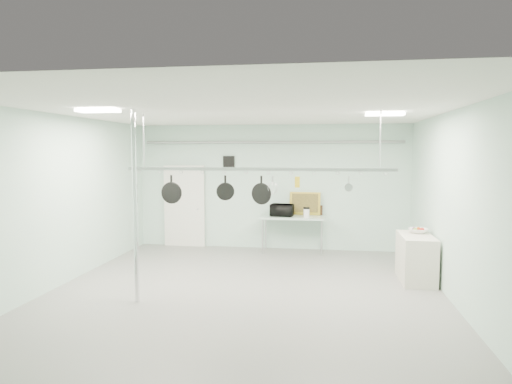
% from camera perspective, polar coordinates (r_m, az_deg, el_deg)
% --- Properties ---
extents(floor, '(8.00, 8.00, 0.00)m').
position_cam_1_polar(floor, '(8.18, -1.57, -12.79)').
color(floor, gray).
rests_on(floor, ground).
extents(ceiling, '(7.00, 8.00, 0.02)m').
position_cam_1_polar(ceiling, '(7.82, -1.63, 10.06)').
color(ceiling, silver).
rests_on(ceiling, back_wall).
extents(back_wall, '(7.00, 0.02, 3.20)m').
position_cam_1_polar(back_wall, '(11.77, 1.86, 0.63)').
color(back_wall, silver).
rests_on(back_wall, floor).
extents(right_wall, '(0.02, 8.00, 3.20)m').
position_cam_1_polar(right_wall, '(8.00, 23.84, -1.89)').
color(right_wall, silver).
rests_on(right_wall, floor).
extents(door, '(1.10, 0.10, 2.20)m').
position_cam_1_polar(door, '(12.26, -8.91, -1.83)').
color(door, silver).
rests_on(door, floor).
extents(wall_vent, '(0.30, 0.04, 0.30)m').
position_cam_1_polar(wall_vent, '(11.90, -3.42, 3.80)').
color(wall_vent, black).
rests_on(wall_vent, back_wall).
extents(conduit_pipe, '(6.60, 0.07, 0.07)m').
position_cam_1_polar(conduit_pipe, '(11.65, 1.83, 6.24)').
color(conduit_pipe, gray).
rests_on(conduit_pipe, back_wall).
extents(chrome_pole, '(0.08, 0.08, 3.20)m').
position_cam_1_polar(chrome_pole, '(7.76, -14.86, -1.82)').
color(chrome_pole, silver).
rests_on(chrome_pole, floor).
extents(prep_table, '(1.60, 0.70, 0.91)m').
position_cam_1_polar(prep_table, '(11.42, 4.62, -3.40)').
color(prep_table, '#A4C1B1').
rests_on(prep_table, floor).
extents(side_cabinet, '(0.60, 1.20, 0.90)m').
position_cam_1_polar(side_cabinet, '(9.46, 19.35, -7.79)').
color(side_cabinet, beige).
rests_on(side_cabinet, floor).
extents(pot_rack, '(4.80, 0.06, 1.00)m').
position_cam_1_polar(pot_rack, '(8.06, 0.17, 3.08)').
color(pot_rack, '#B7B7BC').
rests_on(pot_rack, ceiling).
extents(light_panel_left, '(0.65, 0.30, 0.05)m').
position_cam_1_polar(light_panel_left, '(7.78, -19.14, 9.60)').
color(light_panel_left, white).
rests_on(light_panel_left, ceiling).
extents(light_panel_right, '(0.65, 0.30, 0.05)m').
position_cam_1_polar(light_panel_right, '(8.35, 15.80, 9.35)').
color(light_panel_right, white).
rests_on(light_panel_right, ceiling).
extents(microwave, '(0.60, 0.45, 0.30)m').
position_cam_1_polar(microwave, '(11.39, 3.28, -2.28)').
color(microwave, black).
rests_on(microwave, prep_table).
extents(coffee_canister, '(0.17, 0.17, 0.22)m').
position_cam_1_polar(coffee_canister, '(11.19, 6.32, -2.65)').
color(coffee_canister, silver).
rests_on(coffee_canister, prep_table).
extents(painting_large, '(0.79, 0.18, 0.58)m').
position_cam_1_polar(painting_large, '(11.65, 6.13, -1.44)').
color(painting_large, gold).
rests_on(painting_large, prep_table).
extents(painting_small, '(0.30, 0.10, 0.25)m').
position_cam_1_polar(painting_small, '(11.66, 7.58, -2.27)').
color(painting_small, black).
rests_on(painting_small, prep_table).
extents(fruit_bowl, '(0.44, 0.44, 0.09)m').
position_cam_1_polar(fruit_bowl, '(9.61, 19.60, -4.59)').
color(fruit_bowl, silver).
rests_on(fruit_bowl, side_cabinet).
extents(skillet_left, '(0.40, 0.08, 0.52)m').
position_cam_1_polar(skillet_left, '(8.46, -10.53, 0.36)').
color(skillet_left, black).
rests_on(skillet_left, pot_rack).
extents(skillet_mid, '(0.32, 0.13, 0.44)m').
position_cam_1_polar(skillet_mid, '(8.19, -3.86, 0.54)').
color(skillet_mid, black).
rests_on(skillet_mid, pot_rack).
extents(skillet_right, '(0.38, 0.18, 0.52)m').
position_cam_1_polar(skillet_right, '(8.07, 0.67, 0.22)').
color(skillet_right, black).
rests_on(skillet_right, pot_rack).
extents(whisk, '(0.21, 0.21, 0.34)m').
position_cam_1_polar(whisk, '(8.04, 2.09, 0.84)').
color(whisk, '#B5B5BA').
rests_on(whisk, pot_rack).
extents(grater, '(0.09, 0.05, 0.21)m').
position_cam_1_polar(grater, '(8.00, 5.18, 1.24)').
color(grater, orange).
rests_on(grater, pot_rack).
extents(saucepan, '(0.15, 0.11, 0.25)m').
position_cam_1_polar(saucepan, '(7.99, 11.52, 1.04)').
color(saucepan, silver).
rests_on(saucepan, pot_rack).
extents(fruit_cluster, '(0.24, 0.24, 0.09)m').
position_cam_1_polar(fruit_cluster, '(9.61, 19.60, -4.35)').
color(fruit_cluster, '#A2150E').
rests_on(fruit_cluster, fruit_bowl).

